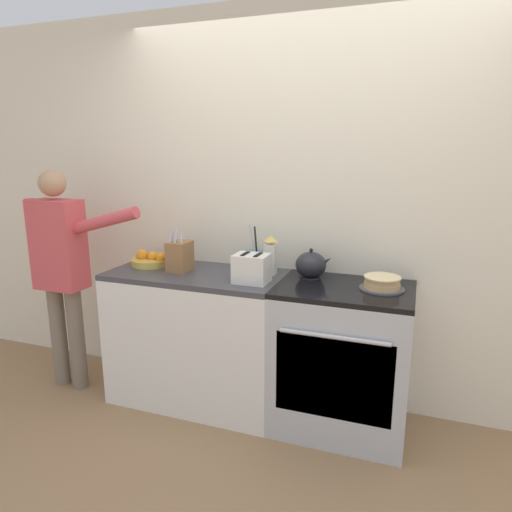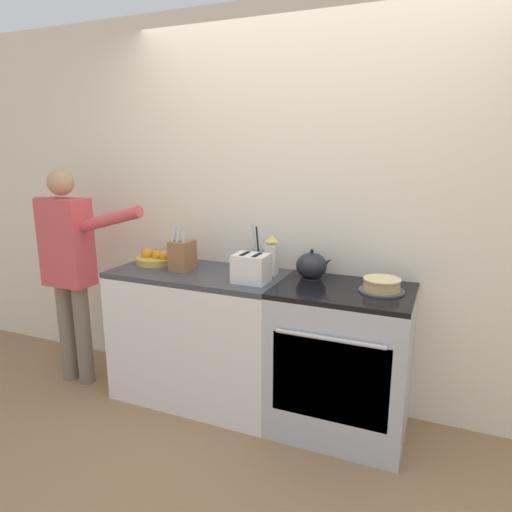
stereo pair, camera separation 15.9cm
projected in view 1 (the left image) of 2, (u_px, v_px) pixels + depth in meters
The scene contains 12 objects.
ground_plane at pixel (282, 442), 2.71m from camera, with size 16.00×16.00×0.00m, color #93704C.
wall_back at pixel (311, 212), 2.97m from camera, with size 8.00×0.04×2.60m.
counter_cabinet at pixel (198, 337), 3.10m from camera, with size 1.15×0.58×0.91m.
stove_range at pixel (341, 358), 2.78m from camera, with size 0.80×0.61×0.91m.
layer_cake at pixel (382, 283), 2.62m from camera, with size 0.26×0.26×0.08m.
tea_kettle at pixel (311, 265), 2.86m from camera, with size 0.24×0.19×0.19m.
knife_block at pixel (180, 256), 3.01m from camera, with size 0.13×0.16×0.29m.
utensil_crock at pixel (254, 260), 3.03m from camera, with size 0.12×0.12×0.32m.
fruit_bowl at pixel (151, 260), 3.17m from camera, with size 0.27×0.27×0.11m.
toaster at pixel (252, 268), 2.75m from camera, with size 0.22×0.17×0.18m.
milk_carton at pixel (271, 256), 2.92m from camera, with size 0.07×0.07×0.25m.
person_baker at pixel (61, 263), 3.16m from camera, with size 0.91×0.20×1.57m.
Camera 1 is at (0.67, -2.30, 1.70)m, focal length 32.00 mm.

